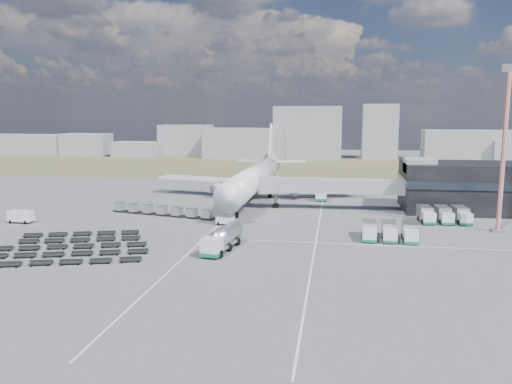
# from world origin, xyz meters

# --- Properties ---
(ground) EXTENTS (420.00, 420.00, 0.00)m
(ground) POSITION_xyz_m (0.00, 0.00, 0.00)
(ground) COLOR #565659
(ground) RESTS_ON ground
(grass_strip) EXTENTS (420.00, 90.00, 0.01)m
(grass_strip) POSITION_xyz_m (0.00, 110.00, 0.01)
(grass_strip) COLOR brown
(grass_strip) RESTS_ON ground
(lane_markings) EXTENTS (47.12, 110.00, 0.01)m
(lane_markings) POSITION_xyz_m (9.77, 3.00, 0.01)
(lane_markings) COLOR silver
(lane_markings) RESTS_ON ground
(terminal) EXTENTS (30.40, 16.40, 11.00)m
(terminal) POSITION_xyz_m (47.77, 23.96, 5.25)
(terminal) COLOR black
(terminal) RESTS_ON ground
(jet_bridge) EXTENTS (30.30, 3.80, 7.05)m
(jet_bridge) POSITION_xyz_m (15.90, 20.42, 5.05)
(jet_bridge) COLOR #939399
(jet_bridge) RESTS_ON ground
(airliner) EXTENTS (51.59, 64.53, 17.62)m
(airliner) POSITION_xyz_m (0.00, 32.38, 5.29)
(airliner) COLOR silver
(airliner) RESTS_ON ground
(skyline) EXTENTS (302.58, 25.60, 24.98)m
(skyline) POSITION_xyz_m (1.25, 148.47, 8.58)
(skyline) COLOR gray
(skyline) RESTS_ON ground
(fuel_tanker) EXTENTS (4.25, 10.99, 3.46)m
(fuel_tanker) POSITION_xyz_m (2.52, -14.70, 1.73)
(fuel_tanker) COLOR silver
(fuel_tanker) RESTS_ON ground
(pushback_tug) EXTENTS (3.27, 1.87, 1.46)m
(pushback_tug) POSITION_xyz_m (-0.86, 2.46, 0.73)
(pushback_tug) COLOR silver
(pushback_tug) RESTS_ON ground
(utility_van) EXTENTS (4.48, 2.14, 2.35)m
(utility_van) POSITION_xyz_m (-38.73, -2.08, 1.17)
(utility_van) COLOR silver
(utility_van) RESTS_ON ground
(catering_truck) EXTENTS (2.63, 6.36, 2.91)m
(catering_truck) POSITION_xyz_m (15.63, 32.53, 1.49)
(catering_truck) COLOR silver
(catering_truck) RESTS_ON ground
(service_trucks_near) EXTENTS (8.75, 6.75, 2.59)m
(service_trucks_near) POSITION_xyz_m (27.56, -4.36, 1.41)
(service_trucks_near) COLOR silver
(service_trucks_near) RESTS_ON ground
(service_trucks_far) EXTENTS (9.14, 7.14, 2.66)m
(service_trucks_far) POSITION_xyz_m (38.95, 10.88, 1.44)
(service_trucks_far) COLOR silver
(service_trucks_far) RESTS_ON ground
(uld_row) EXTENTS (22.78, 6.92, 1.78)m
(uld_row) POSITION_xyz_m (-15.10, 8.59, 1.07)
(uld_row) COLOR black
(uld_row) RESTS_ON ground
(baggage_dollies) EXTENTS (25.58, 23.15, 0.70)m
(baggage_dollies) POSITION_xyz_m (-20.13, -17.77, 0.35)
(baggage_dollies) COLOR black
(baggage_dollies) RESTS_ON ground
(floodlight_mast) EXTENTS (2.63, 2.17, 28.12)m
(floodlight_mast) POSITION_xyz_m (46.60, 4.38, 14.09)
(floodlight_mast) COLOR #A8231A
(floodlight_mast) RESTS_ON ground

